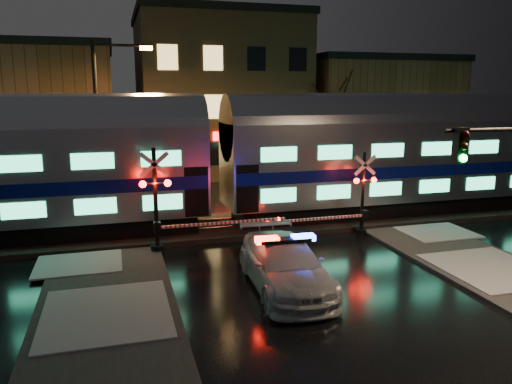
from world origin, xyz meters
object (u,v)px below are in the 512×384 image
at_px(police_car, 285,265).
at_px(crossing_signal_right, 356,203).
at_px(streetlight, 104,118).
at_px(crossing_signal_left, 165,210).

bearing_deg(police_car, crossing_signal_right, 46.92).
bearing_deg(crossing_signal_right, streetlight, 147.05).
height_order(crossing_signal_left, streetlight, streetlight).
bearing_deg(streetlight, crossing_signal_left, -71.76).
distance_m(crossing_signal_left, streetlight, 7.76).
bearing_deg(crossing_signal_left, streetlight, 108.24).
bearing_deg(crossing_signal_left, police_car, -55.09).
bearing_deg(crossing_signal_right, police_car, -136.00).
xyz_separation_m(crossing_signal_right, crossing_signal_left, (-8.14, 0.01, 0.20)).
distance_m(crossing_signal_right, streetlight, 12.80).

